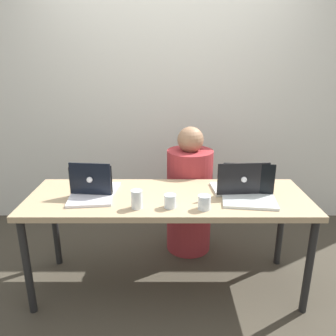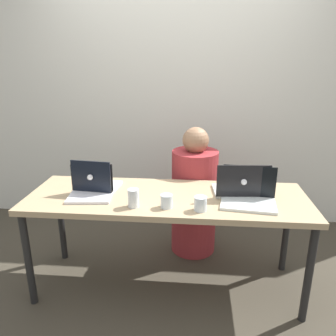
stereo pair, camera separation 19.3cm
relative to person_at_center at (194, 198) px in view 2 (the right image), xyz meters
The scene contains 11 objects.
ground_plane 0.74m from the person_at_center, 109.30° to the right, with size 12.00×12.00×0.00m, color #3D372C.
back_wall 0.96m from the person_at_center, 105.19° to the left, with size 5.01×0.10×2.30m, color silver.
desk 0.58m from the person_at_center, 109.30° to the right, with size 1.93×0.65×0.73m.
person_at_center is the anchor object (origin of this frame).
laptop_back_right 0.63m from the person_at_center, 55.13° to the right, with size 0.37×0.29×0.24m.
laptop_front_left 0.96m from the person_at_center, 140.61° to the right, with size 0.31×0.25×0.21m.
laptop_front_right 0.75m from the person_at_center, 59.15° to the right, with size 0.37×0.29×0.23m.
laptop_back_left 0.89m from the person_at_center, 146.47° to the right, with size 0.31×0.30×0.24m.
water_glass_right 0.79m from the person_at_center, 86.67° to the right, with size 0.08×0.08×0.09m.
water_glass_left 0.87m from the person_at_center, 117.77° to the right, with size 0.07×0.07×0.12m.
water_glass_center 0.78m from the person_at_center, 103.46° to the right, with size 0.08×0.08×0.09m.
Camera 2 is at (0.19, -2.08, 1.62)m, focal length 35.00 mm.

